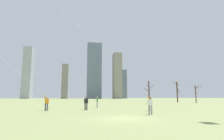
# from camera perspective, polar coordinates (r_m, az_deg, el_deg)

# --- Properties ---
(ground_plane) EXTENTS (400.00, 400.00, 0.00)m
(ground_plane) POSITION_cam_1_polar(r_m,az_deg,el_deg) (14.38, 3.66, -14.68)
(ground_plane) COLOR #848E56
(kite_flyer_midfield_left_yellow) EXTENTS (8.08, 0.94, 8.39)m
(kite_flyer_midfield_left_yellow) POSITION_cam_1_polar(r_m,az_deg,el_deg) (23.10, -23.16, -5.73)
(kite_flyer_midfield_left_yellow) COLOR #33384C
(kite_flyer_midfield_left_yellow) RESTS_ON ground
(kite_flyer_midfield_right_pink) EXTENTS (7.78, 3.88, 12.87)m
(kite_flyer_midfield_right_pink) POSITION_cam_1_polar(r_m,az_deg,el_deg) (17.63, 17.24, -1.68)
(kite_flyer_midfield_right_pink) COLOR gray
(kite_flyer_midfield_right_pink) RESTS_ON ground
(kite_flyer_foreground_right_white) EXTENTS (13.57, 0.62, 14.53)m
(kite_flyer_foreground_right_white) POSITION_cam_1_polar(r_m,az_deg,el_deg) (21.57, 2.92, -0.76)
(kite_flyer_foreground_right_white) COLOR black
(kite_flyer_foreground_right_white) RESTS_ON ground
(bystander_far_off_by_trees) EXTENTS (0.23, 0.51, 1.62)m
(bystander_far_off_by_trees) POSITION_cam_1_polar(r_m,az_deg,el_deg) (27.02, -4.57, -9.72)
(bystander_far_off_by_trees) COLOR gray
(bystander_far_off_by_trees) RESTS_ON ground
(bystander_strolling_midfield) EXTENTS (0.48, 0.30, 1.62)m
(bystander_strolling_midfield) POSITION_cam_1_polar(r_m,az_deg,el_deg) (23.11, -8.02, -9.92)
(bystander_strolling_midfield) COLOR black
(bystander_strolling_midfield) RESTS_ON ground
(bare_tree_right_of_center) EXTENTS (2.42, 3.85, 4.78)m
(bare_tree_right_of_center) POSITION_cam_1_polar(r_m,az_deg,el_deg) (54.47, 24.49, -6.43)
(bare_tree_right_of_center) COLOR #4C3828
(bare_tree_right_of_center) RESTS_ON ground
(bare_tree_leftmost) EXTENTS (2.20, 3.22, 5.79)m
(bare_tree_leftmost) POSITION_cam_1_polar(r_m,az_deg,el_deg) (50.83, 11.33, -6.45)
(bare_tree_leftmost) COLOR #423326
(bare_tree_leftmost) RESTS_ON ground
(bare_tree_center) EXTENTS (1.54, 3.34, 6.02)m
(bare_tree_center) POSITION_cam_1_polar(r_m,az_deg,el_deg) (56.26, 19.47, -6.22)
(bare_tree_center) COLOR #4C3828
(bare_tree_center) RESTS_ON ground
(skyline_tall_tower) EXTENTS (6.70, 9.27, 40.84)m
(skyline_tall_tower) POSITION_cam_1_polar(r_m,az_deg,el_deg) (161.18, -24.52, -0.78)
(skyline_tall_tower) COLOR #9EA3AD
(skyline_tall_tower) RESTS_ON ground
(skyline_slender_spire) EXTENTS (6.33, 11.30, 36.64)m
(skyline_slender_spire) POSITION_cam_1_polar(r_m,az_deg,el_deg) (150.56, 1.59, -1.85)
(skyline_slender_spire) COLOR gray
(skyline_slender_spire) RESTS_ON ground
(skyline_mid_tower_left) EXTENTS (6.40, 5.09, 26.37)m
(skyline_mid_tower_left) POSITION_cam_1_polar(r_m,az_deg,el_deg) (172.04, 3.44, -4.35)
(skyline_mid_tower_left) COLOR slate
(skyline_mid_tower_left) RESTS_ON ground
(skyline_mid_tower_right) EXTENTS (11.99, 11.26, 46.16)m
(skyline_mid_tower_right) POSITION_cam_1_polar(r_m,az_deg,el_deg) (156.13, -5.55, -0.28)
(skyline_mid_tower_right) COLOR slate
(skyline_mid_tower_right) RESTS_ON ground
(skyline_squat_block) EXTENTS (5.40, 10.20, 29.80)m
(skyline_squat_block) POSITION_cam_1_polar(r_m,az_deg,el_deg) (167.82, -14.23, -3.43)
(skyline_squat_block) COLOR gray
(skyline_squat_block) RESTS_ON ground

